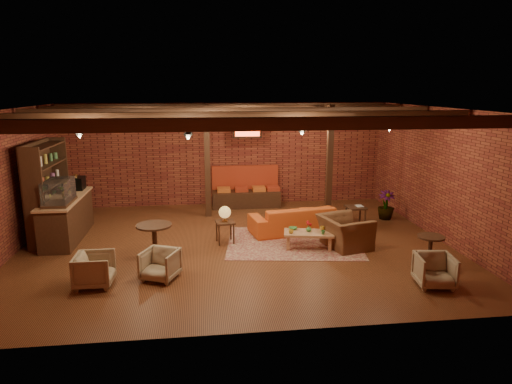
{
  "coord_description": "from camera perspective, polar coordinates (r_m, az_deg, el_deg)",
  "views": [
    {
      "loc": [
        -0.79,
        -10.28,
        3.68
      ],
      "look_at": [
        0.5,
        0.2,
        1.24
      ],
      "focal_mm": 32.0,
      "sensor_mm": 36.0,
      "label": 1
    }
  ],
  "objects": [
    {
      "name": "coffee_table",
      "position": [
        10.7,
        6.54,
        -5.2
      ],
      "size": [
        1.23,
        0.78,
        0.64
      ],
      "rotation": [
        0.0,
        0.0,
        -0.2
      ],
      "color": "#A5724D",
      "rests_on": "floor"
    },
    {
      "name": "round_table_left",
      "position": [
        10.12,
        -12.57,
        -5.38
      ],
      "size": [
        0.76,
        0.76,
        0.8
      ],
      "color": "black",
      "rests_on": "floor"
    },
    {
      "name": "wall_front",
      "position": [
        6.66,
        0.16,
        -5.15
      ],
      "size": [
        10.0,
        0.02,
        3.2
      ],
      "primitive_type": "cube",
      "color": "maroon",
      "rests_on": "ground"
    },
    {
      "name": "shelving_hutch",
      "position": [
        12.22,
        -24.52,
        0.13
      ],
      "size": [
        0.52,
        2.0,
        2.4
      ],
      "primitive_type": null,
      "color": "black",
      "rests_on": "ground"
    },
    {
      "name": "banquette",
      "position": [
        14.26,
        -1.25,
        0.14
      ],
      "size": [
        2.1,
        0.7,
        1.0
      ],
      "primitive_type": null,
      "color": "#A4311B",
      "rests_on": "ground"
    },
    {
      "name": "wall_right",
      "position": [
        11.98,
        22.03,
        2.07
      ],
      "size": [
        0.02,
        8.0,
        3.2
      ],
      "primitive_type": "cube",
      "color": "maroon",
      "rests_on": "ground"
    },
    {
      "name": "service_counter",
      "position": [
        12.1,
        -22.67,
        -1.77
      ],
      "size": [
        0.8,
        2.5,
        1.6
      ],
      "primitive_type": null,
      "color": "black",
      "rests_on": "ground"
    },
    {
      "name": "armchair_far",
      "position": [
        9.31,
        21.45,
        -8.95
      ],
      "size": [
        0.74,
        0.71,
        0.68
      ],
      "primitive_type": "imported",
      "rotation": [
        0.0,
        0.0,
        -0.14
      ],
      "color": "#B8A98F",
      "rests_on": "floor"
    },
    {
      "name": "armchair_right",
      "position": [
        10.85,
        11.05,
        -4.31
      ],
      "size": [
        0.99,
        1.28,
        0.99
      ],
      "primitive_type": "imported",
      "rotation": [
        0.0,
        0.0,
        1.82
      ],
      "color": "brown",
      "rests_on": "floor"
    },
    {
      "name": "armchair_b",
      "position": [
        9.17,
        -11.91,
        -8.7
      ],
      "size": [
        0.82,
        0.8,
        0.66
      ],
      "primitive_type": "imported",
      "rotation": [
        0.0,
        0.0,
        -0.41
      ],
      "color": "#B8A98F",
      "rests_on": "floor"
    },
    {
      "name": "floor",
      "position": [
        10.95,
        -2.48,
        -6.63
      ],
      "size": [
        10.0,
        10.0,
        0.0
      ],
      "primitive_type": "plane",
      "color": "#36190D",
      "rests_on": "ground"
    },
    {
      "name": "ceiling_spotlights",
      "position": [
        10.34,
        -2.64,
        8.47
      ],
      "size": [
        6.4,
        4.4,
        0.28
      ],
      "primitive_type": null,
      "color": "black",
      "rests_on": "ceiling"
    },
    {
      "name": "wall_back",
      "position": [
        14.45,
        -3.83,
        4.72
      ],
      "size": [
        10.0,
        0.02,
        3.2
      ],
      "primitive_type": "cube",
      "color": "maroon",
      "rests_on": "ground"
    },
    {
      "name": "ceiling_beams",
      "position": [
        10.33,
        -2.65,
        9.68
      ],
      "size": [
        9.8,
        6.4,
        0.22
      ],
      "primitive_type": null,
      "color": "black",
      "rests_on": "ceiling"
    },
    {
      "name": "post_right",
      "position": [
        12.96,
        9.17,
        3.63
      ],
      "size": [
        0.16,
        0.16,
        3.2
      ],
      "primitive_type": "cube",
      "color": "black",
      "rests_on": "ground"
    },
    {
      "name": "plant_counter",
      "position": [
        12.17,
        -22.15,
        0.39
      ],
      "size": [
        0.35,
        0.39,
        0.3
      ],
      "primitive_type": "imported",
      "color": "#337F33",
      "rests_on": "service_counter"
    },
    {
      "name": "side_table_lamp",
      "position": [
        10.9,
        -3.92,
        -2.9
      ],
      "size": [
        0.49,
        0.49,
        0.91
      ],
      "rotation": [
        0.0,
        0.0,
        0.13
      ],
      "color": "black",
      "rests_on": "floor"
    },
    {
      "name": "ceiling",
      "position": [
        10.32,
        -2.66,
        10.35
      ],
      "size": [
        10.0,
        8.0,
        0.02
      ],
      "primitive_type": "cube",
      "color": "black",
      "rests_on": "wall_back"
    },
    {
      "name": "plant_tall",
      "position": [
        13.26,
        16.17,
        1.84
      ],
      "size": [
        1.57,
        1.57,
        2.45
      ],
      "primitive_type": "imported",
      "rotation": [
        0.0,
        0.0,
        -0.15
      ],
      "color": "#4C7F4C",
      "rests_on": "floor"
    },
    {
      "name": "armchair_a",
      "position": [
        9.21,
        -19.56,
        -8.96
      ],
      "size": [
        0.64,
        0.69,
        0.7
      ],
      "primitive_type": "imported",
      "rotation": [
        0.0,
        0.0,
        1.56
      ],
      "color": "#B8A98F",
      "rests_on": "floor"
    },
    {
      "name": "side_table_book",
      "position": [
        12.51,
        12.38,
        -1.97
      ],
      "size": [
        0.5,
        0.5,
        0.57
      ],
      "rotation": [
        0.0,
        0.0,
        0.0
      ],
      "color": "black",
      "rests_on": "floor"
    },
    {
      "name": "service_sign",
      "position": [
        13.52,
        -1.09,
        7.38
      ],
      "size": [
        0.86,
        0.06,
        0.3
      ],
      "primitive_type": "cube",
      "color": "red",
      "rests_on": "ceiling"
    },
    {
      "name": "sofa",
      "position": [
        11.84,
        5.04,
        -3.37
      ],
      "size": [
        2.5,
        1.32,
        0.69
      ],
      "primitive_type": "imported",
      "rotation": [
        0.0,
        0.0,
        3.31
      ],
      "color": "#CB4E1C",
      "rests_on": "floor"
    },
    {
      "name": "post_left",
      "position": [
        13.05,
        -6.11,
        3.78
      ],
      "size": [
        0.16,
        0.16,
        3.2
      ],
      "primitive_type": "cube",
      "color": "black",
      "rests_on": "ground"
    },
    {
      "name": "rug",
      "position": [
        11.12,
        4.68,
        -6.31
      ],
      "size": [
        3.43,
        2.8,
        0.01
      ],
      "primitive_type": "cube",
      "rotation": [
        0.0,
        0.0,
        -0.14
      ],
      "color": "maroon",
      "rests_on": "floor"
    },
    {
      "name": "ceiling_pipe",
      "position": [
        11.94,
        -3.25,
        9.02
      ],
      "size": [
        9.6,
        0.12,
        0.12
      ],
      "primitive_type": "cylinder",
      "rotation": [
        0.0,
        1.57,
        0.0
      ],
      "color": "black",
      "rests_on": "ceiling"
    },
    {
      "name": "wall_left",
      "position": [
        11.3,
        -28.74,
        0.8
      ],
      "size": [
        0.02,
        8.0,
        3.2
      ],
      "primitive_type": "cube",
      "color": "maroon",
      "rests_on": "ground"
    },
    {
      "name": "round_table_right",
      "position": [
        10.25,
        20.96,
        -6.31
      ],
      "size": [
        0.56,
        0.56,
        0.66
      ],
      "color": "black",
      "rests_on": "floor"
    }
  ]
}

